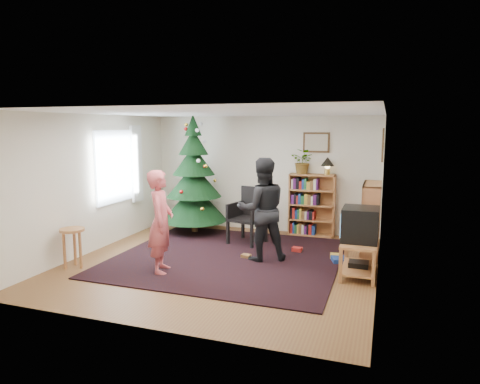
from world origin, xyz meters
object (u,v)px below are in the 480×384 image
(picture_right, at_px, (383,145))
(bookshelf_right, at_px, (371,219))
(person_by_chair, at_px, (262,210))
(potted_plant, at_px, (303,161))
(table_lamp, at_px, (328,163))
(armchair, at_px, (249,213))
(stool, at_px, (73,237))
(christmas_tree, at_px, (194,184))
(bookshelf_back, at_px, (312,204))
(picture_back, at_px, (316,142))
(tv_stand, at_px, (359,255))
(person_standing, at_px, (161,222))
(crt_tv, at_px, (360,224))

(picture_right, distance_m, bookshelf_right, 1.39)
(person_by_chair, xyz_separation_m, potted_plant, (0.32, 1.96, 0.68))
(table_lamp, bearing_deg, armchair, -144.93)
(stool, relative_size, potted_plant, 1.25)
(stool, bearing_deg, christmas_tree, 72.45)
(table_lamp, bearing_deg, bookshelf_back, 180.00)
(armchair, distance_m, table_lamp, 1.93)
(stool, bearing_deg, bookshelf_right, 26.41)
(picture_back, distance_m, table_lamp, 0.50)
(bookshelf_right, height_order, table_lamp, table_lamp)
(picture_right, height_order, tv_stand, picture_right)
(christmas_tree, distance_m, potted_plant, 2.36)
(tv_stand, bearing_deg, bookshelf_back, 116.59)
(christmas_tree, xyz_separation_m, person_by_chair, (1.91, -1.38, -0.17))
(picture_right, distance_m, table_lamp, 1.28)
(potted_plant, xyz_separation_m, table_lamp, (0.50, 0.00, -0.02))
(table_lamp, bearing_deg, person_standing, -124.82)
(christmas_tree, distance_m, person_by_chair, 2.37)
(picture_back, relative_size, crt_tv, 0.94)
(crt_tv, relative_size, armchair, 0.54)
(crt_tv, bearing_deg, bookshelf_back, 116.53)
(tv_stand, xyz_separation_m, crt_tv, (-0.00, 0.00, 0.48))
(person_standing, distance_m, potted_plant, 3.57)
(picture_right, height_order, stool, picture_right)
(crt_tv, xyz_separation_m, person_standing, (-2.95, -0.86, 0.00))
(tv_stand, bearing_deg, christmas_tree, 155.22)
(picture_right, height_order, crt_tv, picture_right)
(bookshelf_back, distance_m, person_by_chair, 2.04)
(tv_stand, relative_size, person_by_chair, 0.53)
(person_by_chair, bearing_deg, stool, -0.78)
(christmas_tree, xyz_separation_m, tv_stand, (3.54, -1.64, -0.73))
(stool, height_order, potted_plant, potted_plant)
(bookshelf_right, bearing_deg, potted_plant, 52.50)
(bookshelf_right, distance_m, tv_stand, 1.18)
(bookshelf_right, xyz_separation_m, person_standing, (-3.07, -1.98, 0.15))
(christmas_tree, distance_m, bookshelf_back, 2.53)
(picture_back, bearing_deg, bookshelf_right, -46.00)
(stool, bearing_deg, person_standing, 10.56)
(stool, distance_m, potted_plant, 4.69)
(stool, distance_m, person_by_chair, 3.14)
(picture_right, bearing_deg, person_by_chair, -143.93)
(potted_plant, bearing_deg, bookshelf_right, -37.50)
(bookshelf_right, distance_m, table_lamp, 1.69)
(bookshelf_right, xyz_separation_m, person_by_chair, (-1.75, -0.87, 0.22))
(picture_back, height_order, potted_plant, picture_back)
(christmas_tree, xyz_separation_m, crt_tv, (3.54, -1.64, -0.25))
(picture_right, bearing_deg, bookshelf_right, -104.91)
(bookshelf_back, bearing_deg, bookshelf_right, -41.74)
(tv_stand, distance_m, person_standing, 3.11)
(christmas_tree, relative_size, person_standing, 1.56)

